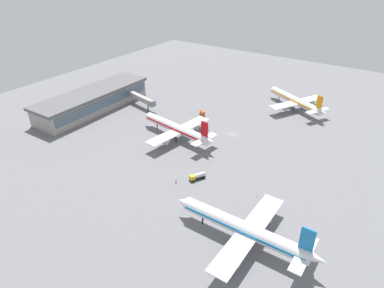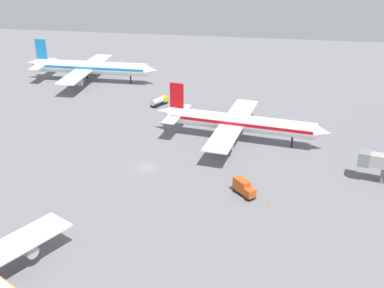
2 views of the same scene
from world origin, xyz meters
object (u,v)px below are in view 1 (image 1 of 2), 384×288
Objects in this scene: ground_crew_worker at (176,181)px; safety_cone_near_gate at (211,161)px; airplane_distant at (177,128)px; safety_cone_mid_apron at (198,111)px; airplane_at_gate at (245,229)px; airplane_taxiing at (296,101)px; fuel_truck at (197,176)px; catering_truck at (202,113)px; safety_cone_far_side at (257,196)px.

ground_crew_worker is 20.40m from safety_cone_near_gate.
safety_cone_mid_apron is (-30.70, -8.67, -4.74)m from airplane_distant.
safety_cone_mid_apron is (-39.79, -32.63, 0.00)m from safety_cone_near_gate.
airplane_taxiing is (-106.41, -21.63, -0.46)m from airplane_at_gate.
fuel_truck is at bearing 113.16° from airplane_taxiing.
airplane_taxiing is 0.89× the size of airplane_distant.
catering_truck is 9.04× the size of safety_cone_mid_apron.
safety_cone_mid_apron is at bearing -140.65° from safety_cone_near_gate.
airplane_at_gate is at bearing 43.88° from safety_cone_near_gate.
airplane_taxiing is at bearing -78.29° from airplane_at_gate.
airplane_at_gate is 23.73m from safety_cone_far_side.
airplane_distant is 26.07m from safety_cone_near_gate.
ground_crew_worker reaches higher than safety_cone_far_side.
fuel_truck is (86.82, -7.89, -3.49)m from airplane_taxiing.
safety_cone_near_gate is 51.46m from safety_cone_mid_apron.
catering_truck reaches higher than safety_cone_far_side.
airplane_distant reaches higher than ground_crew_worker.
airplane_at_gate is 91.13m from catering_truck.
airplane_taxiing is 6.27× the size of fuel_truck.
airplane_taxiing is at bearing 128.22° from safety_cone_mid_apron.
catering_truck reaches higher than safety_cone_mid_apron.
safety_cone_near_gate is at bearing 110.54° from airplane_taxiing.
catering_truck is 3.25× the size of ground_crew_worker.
ground_crew_worker is at bearing 26.24° from safety_cone_mid_apron.
fuel_truck is 13.61m from safety_cone_near_gate.
safety_cone_near_gate and safety_cone_mid_apron have the same top height.
ground_crew_worker is at bearing 133.94° from airplane_distant.
safety_cone_near_gate is (-32.98, -31.71, -5.03)m from airplane_at_gate.
airplane_at_gate is at bearing 41.48° from safety_cone_mid_apron.
catering_truck is (-49.73, -29.51, 0.31)m from fuel_truck.
airplane_taxiing is 52.77m from catering_truck.
fuel_truck is 63.58m from safety_cone_mid_apron.
ground_crew_worker is at bearing -71.63° from safety_cone_far_side.
safety_cone_near_gate is (9.10, 23.97, -4.74)m from airplane_distant.
safety_cone_mid_apron is (33.64, -42.71, -4.58)m from airplane_taxiing.
catering_truck is at bearing 56.94° from safety_cone_mid_apron.
airplane_distant is 75.84× the size of safety_cone_mid_apron.
airplane_distant is 27.25× the size of ground_crew_worker.
airplane_at_gate is 80.17× the size of safety_cone_mid_apron.
safety_cone_mid_apron is at bearing -65.81° from airplane_distant.
airplane_distant is 36.19m from ground_crew_worker.
safety_cone_mid_apron is (-72.77, -64.35, -5.03)m from airplane_at_gate.
safety_cone_far_side is at bearing 98.67° from ground_crew_worker.
airplane_distant is at bearing -154.19° from ground_crew_worker.
airplane_distant is (-42.08, -55.68, -0.29)m from airplane_at_gate.
airplane_distant is 7.07× the size of fuel_truck.
airplane_taxiing is 67.31× the size of safety_cone_far_side.
airplane_at_gate reaches higher than catering_truck.
fuel_truck is at bearing 33.21° from safety_cone_mid_apron.
airplane_taxiing is at bearing 162.29° from ground_crew_worker.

